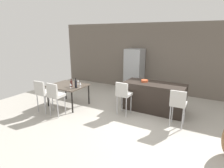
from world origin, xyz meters
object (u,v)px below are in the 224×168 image
(dining_chair_near, at_px, (43,91))
(dining_chair_far, at_px, (55,94))
(bar_chair_left, at_px, (123,93))
(wine_bottle_middle, at_px, (71,83))
(wine_glass_left, at_px, (80,84))
(kitchen_island, at_px, (154,97))
(wine_glass_right, at_px, (71,84))
(wine_bottle_end, at_px, (76,84))
(bar_chair_middle, at_px, (178,103))
(refrigerator, at_px, (134,70))
(wine_glass_far, at_px, (78,81))
(fruit_bowl, at_px, (145,81))
(dining_table, at_px, (68,87))

(dining_chair_near, height_order, dining_chair_far, same)
(bar_chair_left, relative_size, wine_bottle_middle, 3.89)
(wine_bottle_middle, xyz_separation_m, wine_glass_left, (0.31, 0.08, 0.02))
(kitchen_island, relative_size, bar_chair_left, 1.84)
(kitchen_island, bearing_deg, wine_glass_right, -151.74)
(wine_bottle_end, bearing_deg, wine_bottle_middle, 170.00)
(bar_chair_middle, bearing_deg, refrigerator, 133.00)
(wine_glass_far, relative_size, fruit_bowl, 0.79)
(bar_chair_middle, xyz_separation_m, wine_bottle_end, (-3.17, -0.36, 0.17))
(wine_glass_right, bearing_deg, dining_chair_far, -96.83)
(bar_chair_middle, distance_m, wine_bottle_end, 3.19)
(fruit_bowl, bearing_deg, dining_chair_near, -144.28)
(fruit_bowl, bearing_deg, wine_glass_far, -160.19)
(bar_chair_left, height_order, dining_chair_near, same)
(dining_chair_far, distance_m, fruit_bowl, 2.87)
(bar_chair_middle, relative_size, wine_glass_far, 6.03)
(bar_chair_middle, bearing_deg, wine_glass_far, 179.42)
(bar_chair_left, relative_size, wine_glass_right, 6.03)
(refrigerator, bearing_deg, dining_chair_near, -113.83)
(dining_chair_far, bearing_deg, dining_chair_near, 180.00)
(dining_chair_far, xyz_separation_m, wine_glass_right, (0.07, 0.62, 0.17))
(dining_chair_near, height_order, wine_bottle_middle, dining_chair_near)
(bar_chair_left, bearing_deg, refrigerator, 105.86)
(dining_chair_near, relative_size, wine_glass_left, 6.03)
(bar_chair_left, relative_size, dining_chair_near, 1.00)
(dining_table, distance_m, refrigerator, 3.04)
(dining_chair_far, bearing_deg, kitchen_island, 37.68)
(dining_chair_near, bearing_deg, fruit_bowl, 35.72)
(bar_chair_left, xyz_separation_m, bar_chair_middle, (1.62, -0.00, 0.00))
(dining_chair_far, xyz_separation_m, wine_bottle_middle, (-0.04, 0.78, 0.15))
(wine_glass_right, distance_m, fruit_bowl, 2.42)
(dining_table, relative_size, wine_bottle_middle, 4.53)
(dining_chair_far, height_order, wine_bottle_end, wine_bottle_end)
(bar_chair_middle, relative_size, fruit_bowl, 4.75)
(wine_glass_right, height_order, fruit_bowl, fruit_bowl)
(wine_bottle_end, bearing_deg, kitchen_island, 27.13)
(wine_glass_left, relative_size, wine_glass_far, 1.00)
(wine_glass_right, bearing_deg, wine_glass_far, 103.86)
(dining_chair_near, distance_m, dining_chair_far, 0.55)
(wine_bottle_end, relative_size, wine_glass_right, 1.87)
(refrigerator, bearing_deg, wine_bottle_end, -106.51)
(wine_bottle_middle, relative_size, wine_glass_far, 1.55)
(dining_table, bearing_deg, wine_glass_far, 50.88)
(bar_chair_middle, distance_m, refrigerator, 3.41)
(bar_chair_middle, bearing_deg, kitchen_island, 138.35)
(dining_table, relative_size, wine_glass_right, 7.03)
(bar_chair_left, height_order, dining_table, bar_chair_left)
(bar_chair_left, height_order, wine_bottle_end, wine_bottle_end)
(bar_chair_left, xyz_separation_m, wine_bottle_end, (-1.55, -0.36, 0.17))
(kitchen_island, bearing_deg, wine_bottle_middle, -155.80)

